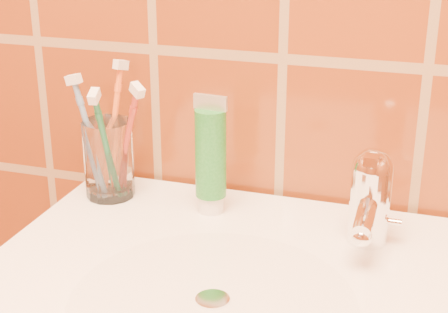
% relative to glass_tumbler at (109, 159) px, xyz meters
% --- Properties ---
extents(glass_tumbler, '(0.08, 0.08, 0.11)m').
position_rel_glass_tumbler_xyz_m(glass_tumbler, '(0.00, 0.00, 0.00)').
color(glass_tumbler, white).
rests_on(glass_tumbler, pedestal_sink).
extents(toothpaste_tube, '(0.04, 0.04, 0.16)m').
position_rel_glass_tumbler_xyz_m(toothpaste_tube, '(0.15, -0.00, 0.02)').
color(toothpaste_tube, white).
rests_on(toothpaste_tube, pedestal_sink).
extents(faucet, '(0.05, 0.11, 0.12)m').
position_rel_glass_tumbler_xyz_m(faucet, '(0.36, -0.03, 0.01)').
color(faucet, white).
rests_on(faucet, pedestal_sink).
extents(toothbrush_0, '(0.08, 0.07, 0.18)m').
position_rel_glass_tumbler_xyz_m(toothbrush_0, '(-0.02, -0.01, 0.03)').
color(toothbrush_0, '#6889BA').
rests_on(toothbrush_0, glass_tumbler).
extents(toothbrush_1, '(0.07, 0.11, 0.20)m').
position_rel_glass_tumbler_xyz_m(toothbrush_1, '(-0.00, 0.02, 0.04)').
color(toothbrush_1, orange).
rests_on(toothbrush_1, glass_tumbler).
extents(toothbrush_2, '(0.06, 0.15, 0.20)m').
position_rel_glass_tumbler_xyz_m(toothbrush_2, '(0.01, -0.03, 0.03)').
color(toothbrush_2, '#1B6840').
rests_on(toothbrush_2, glass_tumbler).
extents(toothbrush_3, '(0.15, 0.14, 0.19)m').
position_rel_glass_tumbler_xyz_m(toothbrush_3, '(0.03, -0.01, 0.03)').
color(toothbrush_3, '#A52F23').
rests_on(toothbrush_3, glass_tumbler).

